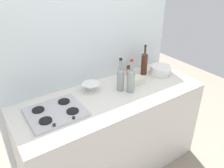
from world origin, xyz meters
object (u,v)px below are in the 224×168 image
mixing_bowl (91,87)px  stovetop_hob (56,112)px  wine_bottle_mid_right (131,80)px  plate_stack (160,70)px  wine_bottle_mid_left (144,63)px  butter_dish (137,80)px  wine_bottle_leftmost (120,79)px  condiment_jar_front (129,71)px

mixing_bowl → stovetop_hob: bearing=-159.3°
wine_bottle_mid_right → mixing_bowl: size_ratio=1.94×
plate_stack → wine_bottle_mid_left: 0.20m
wine_bottle_mid_left → mixing_bowl: 0.67m
plate_stack → wine_bottle_mid_left: (-0.15, 0.11, 0.08)m
stovetop_hob → mixing_bowl: bearing=20.7°
stovetop_hob → plate_stack: size_ratio=1.98×
wine_bottle_mid_right → mixing_bowl: bearing=144.6°
stovetop_hob → butter_dish: size_ratio=3.32×
wine_bottle_mid_right → mixing_bowl: 0.39m
wine_bottle_leftmost → mixing_bowl: (-0.24, 0.14, -0.08)m
plate_stack → wine_bottle_mid_left: size_ratio=0.68×
stovetop_hob → wine_bottle_mid_left: wine_bottle_mid_left is taller
wine_bottle_mid_right → stovetop_hob: bearing=175.3°
wine_bottle_mid_right → condiment_jar_front: (0.21, 0.29, -0.07)m
wine_bottle_leftmost → mixing_bowl: bearing=150.0°
stovetop_hob → wine_bottle_mid_left: bearing=8.5°
stovetop_hob → condiment_jar_front: 0.97m
wine_bottle_leftmost → wine_bottle_mid_left: bearing=18.7°
plate_stack → wine_bottle_mid_right: 0.52m
wine_bottle_mid_right → mixing_bowl: (-0.31, 0.22, -0.08)m
wine_bottle_leftmost → wine_bottle_mid_right: (0.06, -0.08, 0.00)m
plate_stack → condiment_jar_front: condiment_jar_front is taller
wine_bottle_mid_right → condiment_jar_front: size_ratio=3.18×
plate_stack → butter_dish: size_ratio=1.67×
mixing_bowl → wine_bottle_leftmost: bearing=-30.0°
butter_dish → condiment_jar_front: 0.20m
butter_dish → wine_bottle_leftmost: bearing=-175.6°
wine_bottle_mid_left → condiment_jar_front: 0.18m
stovetop_hob → mixing_bowl: mixing_bowl is taller
wine_bottle_leftmost → mixing_bowl: size_ratio=1.94×
plate_stack → stovetop_hob: bearing=-177.6°
stovetop_hob → wine_bottle_mid_right: (0.73, -0.06, 0.11)m
plate_stack → butter_dish: plate_stack is taller
plate_stack → wine_bottle_mid_left: bearing=143.1°
mixing_bowl → condiment_jar_front: condiment_jar_front is taller
wine_bottle_mid_left → butter_dish: (-0.21, -0.13, -0.10)m
wine_bottle_mid_left → wine_bottle_leftmost: bearing=-161.3°
mixing_bowl → wine_bottle_mid_left: bearing=0.3°
butter_dish → wine_bottle_mid_right: bearing=-148.3°
stovetop_hob → wine_bottle_mid_right: bearing=-4.7°
stovetop_hob → condiment_jar_front: bearing=13.6°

